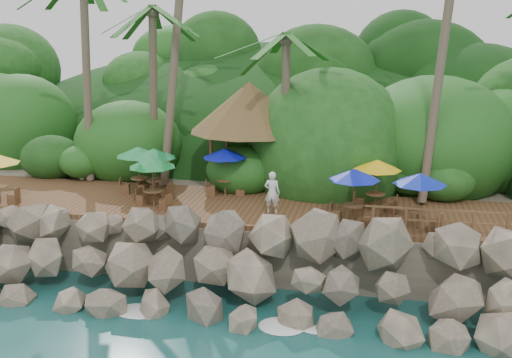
# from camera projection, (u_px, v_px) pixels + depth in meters

# --- Properties ---
(ground) EXTENTS (140.00, 140.00, 0.00)m
(ground) POSITION_uv_depth(u_px,v_px,m) (218.00, 330.00, 19.30)
(ground) COLOR #19514F
(ground) RESTS_ON ground
(land_base) EXTENTS (32.00, 25.20, 2.10)m
(land_base) POSITION_uv_depth(u_px,v_px,m) (291.00, 176.00, 34.24)
(land_base) COLOR gray
(land_base) RESTS_ON ground
(jungle_hill) EXTENTS (44.80, 28.00, 15.40)m
(jungle_hill) POSITION_uv_depth(u_px,v_px,m) (307.00, 165.00, 41.62)
(jungle_hill) COLOR #143811
(jungle_hill) RESTS_ON ground
(seawall) EXTENTS (29.00, 4.00, 2.30)m
(seawall) POSITION_uv_depth(u_px,v_px,m) (233.00, 271.00, 20.92)
(seawall) COLOR gray
(seawall) RESTS_ON ground
(terrace) EXTENTS (26.00, 5.00, 0.20)m
(terrace) POSITION_uv_depth(u_px,v_px,m) (256.00, 208.00, 24.46)
(terrace) COLOR brown
(terrace) RESTS_ON land_base
(jungle_foliage) EXTENTS (44.00, 16.00, 12.00)m
(jungle_foliage) POSITION_uv_depth(u_px,v_px,m) (289.00, 199.00, 33.55)
(jungle_foliage) COLOR #143811
(jungle_foliage) RESTS_ON ground
(foam_line) EXTENTS (25.20, 0.80, 0.06)m
(foam_line) POSITION_uv_depth(u_px,v_px,m) (221.00, 325.00, 19.58)
(foam_line) COLOR white
(foam_line) RESTS_ON ground
(palapa) EXTENTS (5.33, 5.33, 4.60)m
(palapa) POSITION_uv_depth(u_px,v_px,m) (250.00, 107.00, 26.99)
(palapa) COLOR brown
(palapa) RESTS_ON ground
(dining_clusters) EXTENTS (23.92, 4.74, 2.02)m
(dining_clusters) POSITION_uv_depth(u_px,v_px,m) (257.00, 167.00, 23.61)
(dining_clusters) COLOR brown
(dining_clusters) RESTS_ON terrace
(railing) EXTENTS (8.30, 0.10, 1.00)m
(railing) POSITION_uv_depth(u_px,v_px,m) (491.00, 223.00, 20.43)
(railing) COLOR brown
(railing) RESTS_ON terrace
(waiter) EXTENTS (0.61, 0.41, 1.64)m
(waiter) POSITION_uv_depth(u_px,v_px,m) (272.00, 193.00, 23.27)
(waiter) COLOR silver
(waiter) RESTS_ON terrace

